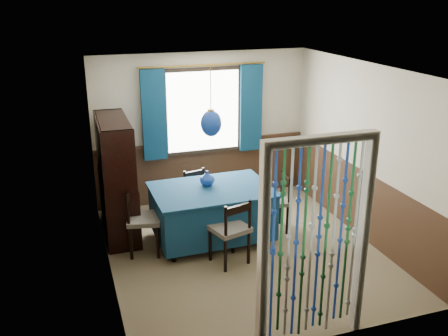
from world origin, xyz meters
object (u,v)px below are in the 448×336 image
object	(u,v)px
sideboard	(117,195)
vase_sideboard	(117,164)
chair_left	(142,219)
bowl_shelf	(121,161)
chair_near	(231,230)
chair_far	(198,195)
dining_table	(212,211)
chair_right	(275,201)
pendant_lamp	(211,123)
vase_table	(207,179)

from	to	relation	value
sideboard	vase_sideboard	distance (m)	0.48
chair_left	bowl_shelf	size ratio (longest dim) A/B	4.66
chair_near	vase_sideboard	size ratio (longest dim) A/B	4.78
chair_far	bowl_shelf	size ratio (longest dim) A/B	4.07
dining_table	vase_sideboard	xyz separation A→B (m)	(-1.17, 0.98, 0.50)
vase_sideboard	chair_far	bearing A→B (deg)	-14.00
chair_right	vase_sideboard	world-z (taller)	vase_sideboard
vase_sideboard	chair_right	bearing A→B (deg)	-23.72
sideboard	vase_sideboard	world-z (taller)	sideboard
chair_near	chair_left	size ratio (longest dim) A/B	0.99
pendant_lamp	vase_sideboard	xyz separation A→B (m)	(-1.17, 0.98, -0.78)
chair_near	pendant_lamp	world-z (taller)	pendant_lamp
chair_left	vase_table	bearing A→B (deg)	113.50
dining_table	vase_table	xyz separation A→B (m)	(-0.02, 0.14, 0.44)
dining_table	sideboard	distance (m)	1.41
dining_table	chair_near	bearing A→B (deg)	-87.25
sideboard	vase_table	xyz separation A→B (m)	(1.21, -0.53, 0.30)
chair_far	chair_right	size ratio (longest dim) A/B	0.92
chair_left	bowl_shelf	world-z (taller)	bowl_shelf
chair_far	vase_table	size ratio (longest dim) A/B	4.04
chair_near	chair_far	size ratio (longest dim) A/B	1.13
sideboard	pendant_lamp	world-z (taller)	pendant_lamp
chair_left	bowl_shelf	bearing A→B (deg)	-144.26
chair_far	vase_sideboard	distance (m)	1.31
bowl_shelf	chair_right	bearing A→B (deg)	-8.91
pendant_lamp	vase_table	distance (m)	0.85
vase_table	sideboard	bearing A→B (deg)	156.48
pendant_lamp	chair_far	bearing A→B (deg)	90.69
chair_far	pendant_lamp	xyz separation A→B (m)	(0.01, -0.69, 1.31)
pendant_lamp	chair_near	bearing A→B (deg)	-86.32
chair_left	pendant_lamp	world-z (taller)	pendant_lamp
pendant_lamp	vase_sideboard	world-z (taller)	pendant_lamp
dining_table	chair_far	world-z (taller)	chair_far
dining_table	vase_sideboard	world-z (taller)	vase_sideboard
chair_near	vase_table	distance (m)	0.94
chair_near	chair_left	world-z (taller)	chair_left
sideboard	vase_sideboard	bearing A→B (deg)	79.73
sideboard	pendant_lamp	bearing A→B (deg)	-27.75
bowl_shelf	chair_left	bearing A→B (deg)	-66.98
sideboard	bowl_shelf	xyz separation A→B (m)	(0.06, -0.31, 0.61)
chair_right	vase_table	xyz separation A→B (m)	(-1.02, 0.12, 0.43)
pendant_lamp	vase_sideboard	size ratio (longest dim) A/B	4.92
chair_far	chair_left	distance (m)	1.23
chair_right	vase_table	size ratio (longest dim) A/B	4.41
bowl_shelf	vase_sideboard	size ratio (longest dim) A/B	1.04
chair_right	bowl_shelf	size ratio (longest dim) A/B	4.44
pendant_lamp	chair_left	bearing A→B (deg)	-177.60
chair_near	chair_far	distance (m)	1.39
dining_table	chair_far	bearing A→B (deg)	89.76
chair_near	sideboard	world-z (taller)	sideboard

